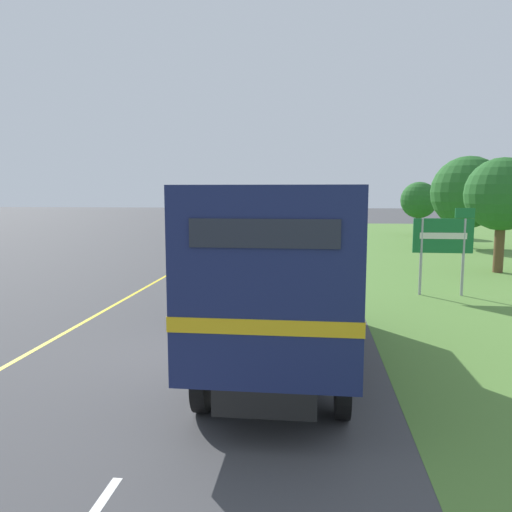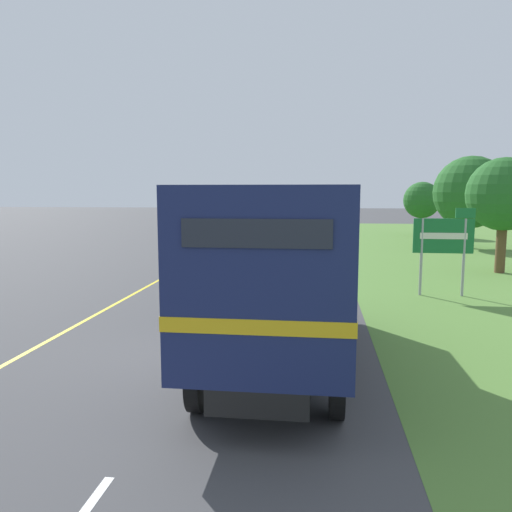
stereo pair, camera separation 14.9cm
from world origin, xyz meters
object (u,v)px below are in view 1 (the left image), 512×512
at_px(lead_car_white, 233,242).
at_px(roadside_tree_near, 502,195).
at_px(roadside_tree_far, 419,200).
at_px(roadside_tree_mid, 468,192).
at_px(horse_trailer_truck, 282,267).
at_px(highway_sign, 444,239).

xyz_separation_m(lead_car_white, roadside_tree_near, (11.79, -2.05, 2.31)).
height_order(roadside_tree_near, roadside_tree_far, roadside_tree_near).
distance_m(lead_car_white, roadside_tree_mid, 15.47).
xyz_separation_m(horse_trailer_truck, roadside_tree_near, (8.43, 12.46, 1.34)).
relative_size(horse_trailer_truck, highway_sign, 2.69).
height_order(roadside_tree_near, roadside_tree_mid, roadside_tree_mid).
relative_size(lead_car_white, roadside_tree_near, 0.89).
bearing_deg(lead_car_white, horse_trailer_truck, -76.99).
distance_m(highway_sign, roadside_tree_far, 24.08).
distance_m(roadside_tree_near, roadside_tree_mid, 9.81).
distance_m(highway_sign, roadside_tree_mid, 15.82).
bearing_deg(horse_trailer_truck, lead_car_white, 103.01).
xyz_separation_m(roadside_tree_mid, roadside_tree_far, (-1.08, 8.81, -0.62)).
bearing_deg(highway_sign, roadside_tree_near, 55.57).
xyz_separation_m(horse_trailer_truck, roadside_tree_far, (8.79, 30.98, 0.82)).
relative_size(roadside_tree_near, roadside_tree_mid, 0.87).
height_order(highway_sign, roadside_tree_far, roadside_tree_far).
xyz_separation_m(horse_trailer_truck, highway_sign, (4.86, 7.24, -0.08)).
xyz_separation_m(highway_sign, roadside_tree_far, (3.93, 23.74, 0.90)).
bearing_deg(roadside_tree_near, highway_sign, -124.43).
bearing_deg(highway_sign, roadside_tree_far, 80.60).
relative_size(horse_trailer_truck, lead_car_white, 1.81).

